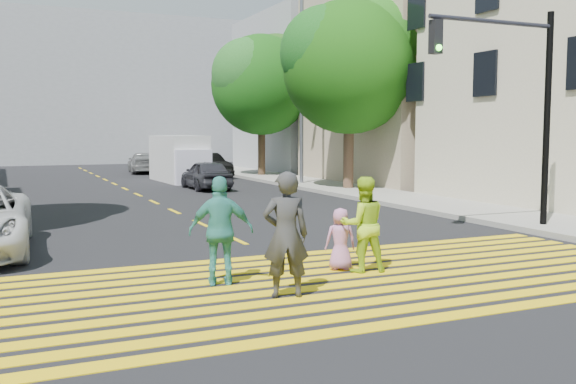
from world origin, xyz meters
TOP-DOWN VIEW (x-y plane):
  - ground at (0.00, 0.00)m, footprint 120.00×120.00m
  - sidewalk_right at (8.50, 15.00)m, footprint 3.00×60.00m
  - crosswalk at (0.00, 1.28)m, footprint 13.40×5.30m
  - lane_line at (0.00, 22.50)m, footprint 0.12×34.40m
  - building_right_tan at (15.00, 19.00)m, footprint 10.00×10.00m
  - building_right_grey at (15.00, 30.00)m, footprint 10.00×10.00m
  - backdrop_block at (0.00, 48.00)m, footprint 30.00×8.00m
  - tree_right_near at (8.73, 15.96)m, footprint 7.50×7.23m
  - tree_right_far at (8.43, 25.41)m, footprint 6.56×6.27m
  - pedestrian_man at (-1.07, 0.69)m, footprint 0.82×0.65m
  - pedestrian_woman at (0.95, 1.77)m, footprint 0.97×0.83m
  - pedestrian_child at (0.65, 2.07)m, footprint 0.65×0.52m
  - pedestrian_extra at (-1.73, 1.86)m, footprint 1.15×0.74m
  - dark_car_near at (3.28, 19.29)m, footprint 1.57×3.87m
  - silver_car at (3.04, 31.89)m, footprint 2.29×4.55m
  - dark_car_parked at (5.48, 26.43)m, footprint 1.94×4.30m
  - white_van at (3.37, 24.15)m, footprint 2.08×5.08m
  - traffic_signal at (6.83, 4.23)m, footprint 3.82×0.33m
  - street_lamp at (7.78, 19.25)m, footprint 2.23×0.71m

SIDE VIEW (x-z plane):
  - ground at x=0.00m, z-range 0.00..0.00m
  - lane_line at x=0.00m, z-range 0.00..0.01m
  - crosswalk at x=0.00m, z-range 0.00..0.01m
  - sidewalk_right at x=8.50m, z-range 0.00..0.15m
  - pedestrian_child at x=0.65m, z-range 0.00..1.16m
  - silver_car at x=3.04m, z-range 0.00..1.27m
  - dark_car_near at x=3.28m, z-range 0.00..1.32m
  - dark_car_parked at x=5.48m, z-range 0.00..1.37m
  - pedestrian_woman at x=0.95m, z-range 0.00..1.75m
  - pedestrian_extra at x=-1.73m, z-range 0.00..1.83m
  - pedestrian_man at x=-1.07m, z-range 0.00..1.96m
  - white_van at x=3.37m, z-range -0.06..2.31m
  - traffic_signal at x=6.83m, z-range 0.82..6.42m
  - building_right_tan at x=15.00m, z-range 0.00..10.00m
  - building_right_grey at x=15.00m, z-range 0.00..10.00m
  - tree_right_far at x=8.43m, z-range 1.42..9.52m
  - tree_right_near at x=8.73m, z-range 1.46..9.75m
  - street_lamp at x=7.78m, z-range 0.73..10.65m
  - backdrop_block at x=0.00m, z-range 0.00..12.00m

